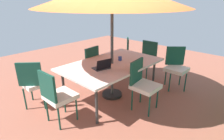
% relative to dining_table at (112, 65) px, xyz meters
% --- Properties ---
extents(ground_plane, '(10.00, 10.00, 0.02)m').
position_rel_dining_table_xyz_m(ground_plane, '(0.00, 0.00, -0.73)').
color(ground_plane, '#935442').
extents(dining_table, '(2.11, 1.28, 0.77)m').
position_rel_dining_table_xyz_m(dining_table, '(0.00, 0.00, 0.00)').
color(dining_table, silver).
rests_on(dining_table, ground_plane).
extents(chair_south, '(0.47, 0.48, 0.98)m').
position_rel_dining_table_xyz_m(chair_south, '(-0.03, -0.84, -0.17)').
color(chair_south, silver).
rests_on(chair_south, ground_plane).
extents(chair_southeast, '(0.59, 0.59, 0.98)m').
position_rel_dining_table_xyz_m(chair_southeast, '(1.34, -0.81, -0.17)').
color(chair_southeast, silver).
rests_on(chair_southeast, ground_plane).
extents(chair_east, '(0.47, 0.46, 0.98)m').
position_rel_dining_table_xyz_m(chair_east, '(1.32, -0.02, -0.17)').
color(chair_east, silver).
rests_on(chair_east, ground_plane).
extents(chair_southwest, '(0.58, 0.59, 0.98)m').
position_rel_dining_table_xyz_m(chair_southwest, '(-1.31, -0.81, -0.17)').
color(chair_southwest, silver).
rests_on(chair_southwest, ground_plane).
extents(chair_northwest, '(0.59, 0.59, 0.98)m').
position_rel_dining_table_xyz_m(chair_northwest, '(-1.35, 0.81, -0.17)').
color(chair_northwest, silver).
rests_on(chair_northwest, ground_plane).
extents(chair_north, '(0.48, 0.49, 0.98)m').
position_rel_dining_table_xyz_m(chair_north, '(-0.03, 0.77, -0.17)').
color(chair_north, silver).
rests_on(chair_north, ground_plane).
extents(chair_west, '(0.47, 0.46, 0.98)m').
position_rel_dining_table_xyz_m(chair_west, '(-1.39, -0.04, -0.17)').
color(chair_west, silver).
rests_on(chair_west, ground_plane).
extents(laptop, '(0.37, 0.31, 0.21)m').
position_rel_dining_table_xyz_m(laptop, '(0.37, 0.09, 0.09)').
color(laptop, '#2D2D33').
rests_on(laptop, dining_table).
extents(cup, '(0.08, 0.08, 0.09)m').
position_rel_dining_table_xyz_m(cup, '(-0.25, 0.01, 0.09)').
color(cup, '#334C99').
rests_on(cup, dining_table).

